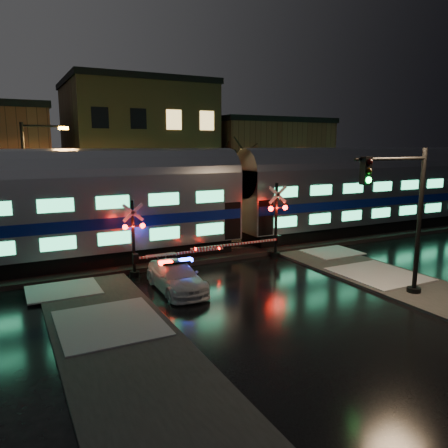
# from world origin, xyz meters

# --- Properties ---
(ground) EXTENTS (120.00, 120.00, 0.00)m
(ground) POSITION_xyz_m (0.00, 0.00, 0.00)
(ground) COLOR black
(ground) RESTS_ON ground
(ballast) EXTENTS (90.00, 4.20, 0.24)m
(ballast) POSITION_xyz_m (0.00, 5.00, 0.12)
(ballast) COLOR black
(ballast) RESTS_ON ground
(sidewalk_left) EXTENTS (4.00, 20.00, 0.12)m
(sidewalk_left) POSITION_xyz_m (-6.50, -6.00, 0.06)
(sidewalk_left) COLOR #2D2D2D
(sidewalk_left) RESTS_ON ground
(sidewalk_right) EXTENTS (4.00, 20.00, 0.12)m
(sidewalk_right) POSITION_xyz_m (6.50, -6.00, 0.06)
(sidewalk_right) COLOR #2D2D2D
(sidewalk_right) RESTS_ON ground
(building_mid) EXTENTS (12.00, 11.00, 11.50)m
(building_mid) POSITION_xyz_m (2.00, 22.50, 5.75)
(building_mid) COLOR brown
(building_mid) RESTS_ON ground
(building_right) EXTENTS (12.00, 10.00, 8.50)m
(building_right) POSITION_xyz_m (15.00, 22.00, 4.25)
(building_right) COLOR brown
(building_right) RESTS_ON ground
(train) EXTENTS (51.00, 3.12, 5.92)m
(train) POSITION_xyz_m (3.00, 5.00, 3.38)
(train) COLOR black
(train) RESTS_ON ballast
(police_car) EXTENTS (1.79, 4.31, 1.40)m
(police_car) POSITION_xyz_m (-3.00, -0.42, 0.63)
(police_car) COLOR silver
(police_car) RESTS_ON ground
(crossing_signal_right) EXTENTS (6.02, 0.67, 4.26)m
(crossing_signal_right) POSITION_xyz_m (3.74, 2.31, 1.77)
(crossing_signal_right) COLOR black
(crossing_signal_right) RESTS_ON ground
(crossing_signal_left) EXTENTS (5.30, 0.63, 3.75)m
(crossing_signal_left) POSITION_xyz_m (-3.72, 2.30, 1.55)
(crossing_signal_left) COLOR black
(crossing_signal_left) RESTS_ON ground
(traffic_light) EXTENTS (4.02, 0.71, 6.22)m
(traffic_light) POSITION_xyz_m (4.92, -5.61, 3.31)
(traffic_light) COLOR black
(traffic_light) RESTS_ON ground
(streetlight) EXTENTS (2.53, 0.26, 7.57)m
(streetlight) POSITION_xyz_m (-8.03, 9.00, 4.36)
(streetlight) COLOR black
(streetlight) RESTS_ON ground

